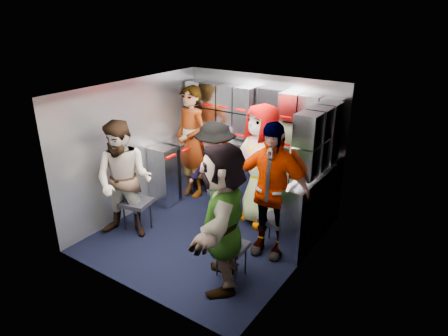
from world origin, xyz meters
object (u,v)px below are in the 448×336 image
Objects in this scene: jump_seat_near_left at (136,204)px; attendant_arc_d at (270,190)px; attendant_arc_e at (223,217)px; jump_seat_near_right at (231,248)px; jump_seat_mid_right at (275,221)px; attendant_standing at (191,142)px; attendant_arc_c at (261,165)px; jump_seat_mid_left at (222,195)px; attendant_arc_a at (124,181)px; jump_seat_center at (266,194)px; attendant_arc_b at (215,174)px.

attendant_arc_d is at bearing 16.76° from jump_seat_near_left.
attendant_arc_e reaches higher than jump_seat_near_left.
jump_seat_mid_right is at bearing 81.27° from jump_seat_near_right.
attendant_standing is 1.47m from attendant_arc_c.
jump_seat_near_left is at bearing -129.37° from attendant_arc_e.
attendant_standing is (-1.83, 1.56, 0.57)m from jump_seat_near_right.
attendant_arc_c reaches higher than jump_seat_near_right.
attendant_arc_a is (-0.83, -1.18, 0.47)m from jump_seat_mid_left.
attendant_arc_e is (0.37, -1.55, -0.03)m from attendant_arc_c.
attendant_arc_a is 2.01m from attendant_arc_d.
attendant_arc_c is at bearing 5.53° from attendant_standing.
jump_seat_near_left is 2.01m from jump_seat_mid_right.
jump_seat_near_right is (-0.13, -0.88, 0.01)m from jump_seat_mid_right.
jump_seat_center is at bearing 26.66° from attendant_arc_a.
jump_seat_center is at bearing 46.12° from jump_seat_near_left.
attendant_arc_c reaches higher than jump_seat_near_left.
attendant_arc_a is (-1.87, -0.92, 0.48)m from jump_seat_mid_right.
jump_seat_mid_left is 1.68m from attendant_arc_e.
attendant_arc_b is (0.83, 0.82, 0.38)m from jump_seat_near_left.
attendant_standing is 1.03× the size of attendant_arc_c.
attendant_arc_c reaches higher than jump_seat_mid_right.
jump_seat_center is at bearing 115.09° from attendant_arc_d.
jump_seat_mid_right is 0.23× the size of attendant_arc_d.
attendant_arc_a is (-1.73, -0.04, 0.47)m from jump_seat_near_right.
attendant_arc_c is 1.60m from attendant_arc_e.
attendant_arc_e is (0.90, -1.14, 0.09)m from attendant_arc_b.
attendant_arc_d is at bearing -90.00° from jump_seat_mid_right.
jump_seat_near_right is at bearing -106.64° from attendant_arc_d.
jump_seat_near_left is 1.96m from jump_seat_center.
jump_seat_mid_right is 0.89m from jump_seat_near_right.
jump_seat_near_left is 0.26× the size of attendant_arc_e.
attendant_arc_d is 1.03× the size of attendant_arc_e.
jump_seat_mid_right is 0.25× the size of attendant_arc_a.
jump_seat_near_right is at bearing -76.48° from jump_seat_center.
jump_seat_center is 1.59m from jump_seat_near_right.
attendant_arc_b is at bearing -170.52° from attendant_arc_e.
attendant_arc_a is at bearing -164.02° from attendant_arc_d.
attendant_arc_c is at bearing 42.23° from jump_seat_near_left.
attendant_arc_b reaches higher than jump_seat_mid_right.
attendant_arc_e reaches higher than attendant_arc_a.
attendant_arc_c reaches higher than attendant_arc_e.
attendant_arc_a reaches higher than jump_seat_center.
attendant_arc_a is 1.74m from attendant_arc_e.
jump_seat_near_left is at bearing 67.13° from attendant_arc_a.
jump_seat_near_left is at bearing -158.32° from jump_seat_mid_right.
attendant_arc_d reaches higher than jump_seat_near_left.
jump_seat_center is 0.84m from jump_seat_mid_right.
jump_seat_near_left is 0.25× the size of attendant_standing.
jump_seat_near_right reaches higher than jump_seat_mid_right.
jump_seat_mid_right is 0.23× the size of attendant_arc_c.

